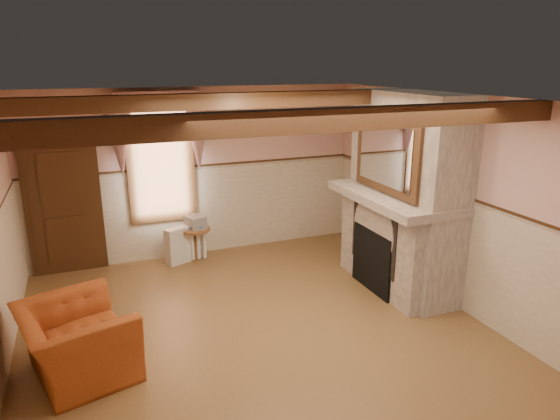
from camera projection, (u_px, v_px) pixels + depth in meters
name	position (u px, v px, depth m)	size (l,w,h in m)	color
floor	(259.00, 335.00, 6.03)	(5.50, 6.00, 0.01)	brown
ceiling	(256.00, 99.00, 5.23)	(5.50, 6.00, 0.01)	silver
wall_back	(198.00, 173.00, 8.30)	(5.50, 0.02, 2.80)	#CE9A8E
wall_front	(426.00, 374.00, 2.96)	(5.50, 0.02, 2.80)	#CE9A8E
wall_right	(453.00, 201.00, 6.61)	(0.02, 6.00, 2.80)	#CE9A8E
wainscot	(258.00, 279.00, 5.82)	(5.50, 6.00, 1.50)	beige
chair_rail	(258.00, 217.00, 5.60)	(5.50, 6.00, 0.08)	black
firebox	(376.00, 260.00, 7.15)	(0.20, 0.95, 0.90)	black
armchair	(77.00, 342.00, 5.19)	(1.18, 1.03, 0.76)	#994219
side_table	(196.00, 244.00, 8.27)	(0.47, 0.47, 0.55)	brown
book_stack	(195.00, 222.00, 8.19)	(0.26, 0.32, 0.20)	#B7AD8C
radiator	(185.00, 243.00, 8.23)	(0.70, 0.18, 0.60)	silver
bowl	(399.00, 191.00, 6.86)	(0.37, 0.37, 0.09)	brown
mantel_clock	(365.00, 174.00, 7.65)	(0.14, 0.24, 0.20)	black
oil_lamp	(388.00, 180.00, 7.10)	(0.11, 0.11, 0.28)	#CB8139
candle_red	(428.00, 200.00, 6.30)	(0.06, 0.06, 0.16)	#A52C14
jar_yellow	(420.00, 198.00, 6.46)	(0.06, 0.06, 0.12)	yellow
fireplace	(406.00, 193.00, 7.03)	(0.85, 2.00, 2.80)	gray
mantel	(395.00, 197.00, 6.98)	(1.05, 2.05, 0.12)	gray
overmantel_mirror	(386.00, 155.00, 6.74)	(0.06, 1.44, 1.04)	silver
door	(64.00, 207.00, 7.60)	(1.10, 0.10, 2.10)	black
window	(161.00, 161.00, 7.99)	(1.06, 0.08, 2.02)	white
window_drapes	(159.00, 124.00, 7.73)	(1.30, 0.14, 1.40)	gray
ceiling_beam_front	(303.00, 121.00, 4.19)	(5.50, 0.18, 0.20)	black
ceiling_beam_back	(225.00, 101.00, 6.32)	(5.50, 0.18, 0.20)	black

